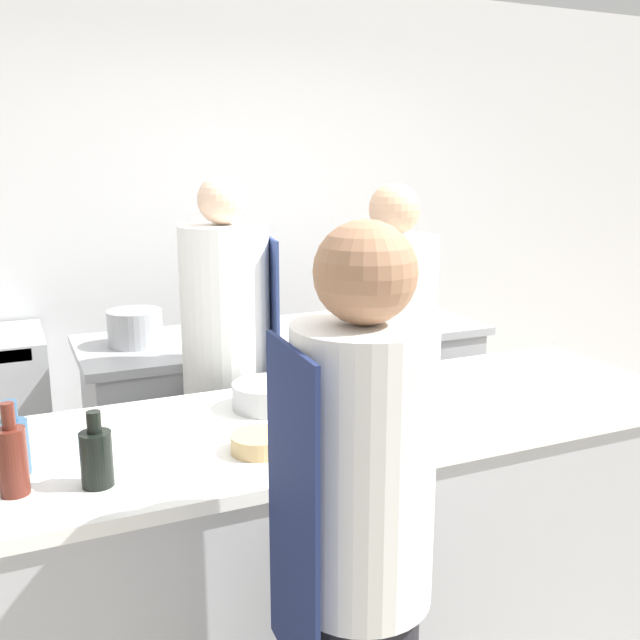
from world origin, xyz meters
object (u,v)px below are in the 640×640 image
Objects in this scene: chef_at_stove at (229,384)px; stockpot at (135,328)px; bottle_wine at (96,456)px; chef_at_prep_near at (360,566)px; bowl_prep_small at (268,395)px; bottle_vinegar at (13,445)px; bowl_mixing_large at (259,443)px; chef_at_pass_far at (390,380)px; bottle_olive_oil at (12,458)px.

stockpot is (-0.29, 0.52, 0.15)m from chef_at_stove.
chef_at_prep_near is at bearing -43.14° from bottle_wine.
chef_at_stove is at bearing 88.30° from bowl_prep_small.
bottle_vinegar is 1.02× the size of bottle_wine.
bottle_wine is at bearing -175.50° from bowl_mixing_large.
bottle_wine is (-1.32, -0.75, 0.18)m from chef_at_pass_far.
bowl_prep_small is at bearing 23.09° from bottle_olive_oil.
bottle_wine is (-0.64, -0.91, 0.15)m from chef_at_stove.
bottle_olive_oil is at bearing 169.87° from bottle_wine.
bottle_vinegar reaches higher than bowl_mixing_large.
bowl_prep_small is (-0.70, -0.36, 0.14)m from chef_at_pass_far.
bottle_olive_oil reaches higher than bottle_vinegar.
chef_at_prep_near is 6.66× the size of bottle_olive_oil.
bottle_wine is at bearing -10.13° from bottle_olive_oil.
chef_at_stove is at bearing -1.70° from chef_at_prep_near.
chef_at_stove is 8.11× the size of bottle_vinegar.
bowl_mixing_large is at bearing -11.15° from bottle_vinegar.
chef_at_pass_far is 1.69m from bottle_olive_oil.
stockpot is at bearing 66.61° from bottle_vinegar.
bottle_vinegar reaches higher than bowl_prep_small.
chef_at_prep_near is 1.41m from chef_at_stove.
chef_at_stove is at bearing 46.27° from bottle_olive_oil.
bowl_prep_small is 0.98× the size of stockpot.
bowl_mixing_large is at bearing 132.62° from chef_at_pass_far.
chef_at_stove is at bearing 79.04° from chef_at_pass_far.
chef_at_stove is 6.98× the size of bowl_prep_small.
chef_at_prep_near reaches higher than bottle_wine.
bottle_olive_oil is (-1.52, -0.71, 0.19)m from chef_at_pass_far.
stockpot is (0.55, 1.40, -0.02)m from bottle_olive_oil.
chef_at_stove is 1.13m from bottle_vinegar.
bottle_wine is 0.84× the size of bowl_prep_small.
bottle_vinegar is 0.86× the size of bowl_prep_small.
bottle_vinegar is at bearing -38.06° from chef_at_stove.
bowl_mixing_large is at bearing 0.05° from bottle_olive_oil.
bottle_wine is at bearing -148.05° from bowl_prep_small.
bowl_mixing_large is (0.67, 0.00, -0.07)m from bottle_olive_oil.
chef_at_prep_near is 7.98× the size of bottle_wine.
bottle_vinegar is at bearing -113.39° from stockpot.
bowl_prep_small is at bearing 14.96° from bottle_vinegar.
bottle_vinegar is (-0.73, 0.66, 0.18)m from chef_at_prep_near.
bottle_olive_oil is 0.90m from bowl_prep_small.
bowl_mixing_large is 0.70× the size of bowl_prep_small.
bowl_mixing_large is 1.41m from stockpot.
bottle_vinegar is (-1.51, -0.58, 0.18)m from chef_at_pass_far.
bowl_prep_small is at bearing 120.06° from chef_at_pass_far.
stockpot is at bearing 104.41° from bowl_prep_small.
chef_at_pass_far is at bearing 29.58° from bottle_wine.
bottle_wine is 1.48m from stockpot.
bottle_wine reaches higher than bowl_prep_small.
stockpot is at bearing -141.26° from chef_at_stove.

